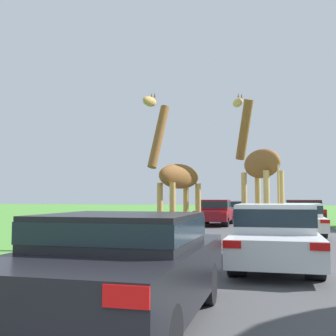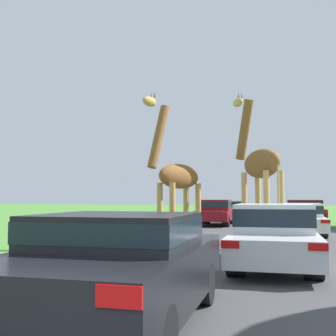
{
  "view_description": "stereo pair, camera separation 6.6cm",
  "coord_description": "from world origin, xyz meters",
  "px_view_note": "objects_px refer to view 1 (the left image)",
  "views": [
    {
      "loc": [
        1.08,
        -0.69,
        1.54
      ],
      "look_at": [
        -2.31,
        12.58,
        2.48
      ],
      "focal_mm": 45.0,
      "sensor_mm": 36.0,
      "label": 1
    },
    {
      "loc": [
        1.15,
        -0.68,
        1.54
      ],
      "look_at": [
        -2.31,
        12.58,
        2.48
      ],
      "focal_mm": 45.0,
      "sensor_mm": 36.0,
      "label": 2
    }
  ],
  "objects_px": {
    "car_verge_right": "(275,234)",
    "car_rear_follower": "(303,212)",
    "giraffe_companion": "(259,167)",
    "car_queue_left": "(300,218)",
    "car_queue_right": "(233,210)",
    "car_far_ahead": "(215,211)",
    "car_lead_maroon": "(120,265)",
    "giraffe_near_road": "(177,178)"
  },
  "relations": [
    {
      "from": "car_queue_right",
      "to": "car_queue_left",
      "type": "height_order",
      "value": "car_queue_right"
    },
    {
      "from": "car_lead_maroon",
      "to": "car_far_ahead",
      "type": "height_order",
      "value": "car_far_ahead"
    },
    {
      "from": "giraffe_near_road",
      "to": "giraffe_companion",
      "type": "xyz_separation_m",
      "value": [
        2.57,
        0.53,
        0.36
      ]
    },
    {
      "from": "giraffe_companion",
      "to": "car_verge_right",
      "type": "distance_m",
      "value": 4.45
    },
    {
      "from": "giraffe_near_road",
      "to": "car_lead_maroon",
      "type": "height_order",
      "value": "giraffe_near_road"
    },
    {
      "from": "giraffe_near_road",
      "to": "car_queue_right",
      "type": "distance_m",
      "value": 14.92
    },
    {
      "from": "car_queue_left",
      "to": "car_far_ahead",
      "type": "distance_m",
      "value": 6.42
    },
    {
      "from": "car_far_ahead",
      "to": "car_rear_follower",
      "type": "relative_size",
      "value": 0.92
    },
    {
      "from": "giraffe_companion",
      "to": "car_queue_right",
      "type": "bearing_deg",
      "value": 64.19
    },
    {
      "from": "car_queue_left",
      "to": "car_queue_right",
      "type": "bearing_deg",
      "value": 110.29
    },
    {
      "from": "giraffe_companion",
      "to": "car_rear_follower",
      "type": "relative_size",
      "value": 1.2
    },
    {
      "from": "giraffe_companion",
      "to": "car_queue_left",
      "type": "relative_size",
      "value": 1.1
    },
    {
      "from": "car_lead_maroon",
      "to": "car_verge_right",
      "type": "xyz_separation_m",
      "value": [
        1.82,
        4.73,
        0.02
      ]
    },
    {
      "from": "car_queue_right",
      "to": "car_verge_right",
      "type": "relative_size",
      "value": 1.09
    },
    {
      "from": "car_lead_maroon",
      "to": "car_queue_right",
      "type": "bearing_deg",
      "value": 92.19
    },
    {
      "from": "car_lead_maroon",
      "to": "car_far_ahead",
      "type": "xyz_separation_m",
      "value": [
        -1.37,
        18.06,
        0.03
      ]
    },
    {
      "from": "giraffe_near_road",
      "to": "car_far_ahead",
      "type": "height_order",
      "value": "giraffe_near_road"
    },
    {
      "from": "giraffe_companion",
      "to": "car_verge_right",
      "type": "bearing_deg",
      "value": -117.92
    },
    {
      "from": "giraffe_near_road",
      "to": "car_lead_maroon",
      "type": "relative_size",
      "value": 1.17
    },
    {
      "from": "car_lead_maroon",
      "to": "car_rear_follower",
      "type": "relative_size",
      "value": 0.94
    },
    {
      "from": "car_rear_follower",
      "to": "car_verge_right",
      "type": "bearing_deg",
      "value": -95.82
    },
    {
      "from": "giraffe_companion",
      "to": "car_queue_right",
      "type": "relative_size",
      "value": 1.11
    },
    {
      "from": "giraffe_companion",
      "to": "car_queue_left",
      "type": "bearing_deg",
      "value": 37.16
    },
    {
      "from": "car_verge_right",
      "to": "car_rear_follower",
      "type": "relative_size",
      "value": 0.99
    },
    {
      "from": "giraffe_near_road",
      "to": "car_rear_follower",
      "type": "relative_size",
      "value": 1.09
    },
    {
      "from": "car_far_ahead",
      "to": "car_verge_right",
      "type": "height_order",
      "value": "car_far_ahead"
    },
    {
      "from": "giraffe_companion",
      "to": "car_rear_follower",
      "type": "height_order",
      "value": "giraffe_companion"
    },
    {
      "from": "car_far_ahead",
      "to": "car_rear_follower",
      "type": "distance_m",
      "value": 4.82
    },
    {
      "from": "car_lead_maroon",
      "to": "car_rear_follower",
      "type": "bearing_deg",
      "value": 80.27
    },
    {
      "from": "car_queue_right",
      "to": "car_far_ahead",
      "type": "relative_size",
      "value": 1.17
    },
    {
      "from": "giraffe_near_road",
      "to": "giraffe_companion",
      "type": "relative_size",
      "value": 0.92
    },
    {
      "from": "giraffe_near_road",
      "to": "car_queue_left",
      "type": "height_order",
      "value": "giraffe_near_road"
    },
    {
      "from": "car_queue_left",
      "to": "car_far_ahead",
      "type": "bearing_deg",
      "value": 130.4
    },
    {
      "from": "giraffe_near_road",
      "to": "car_rear_follower",
      "type": "height_order",
      "value": "giraffe_near_road"
    },
    {
      "from": "giraffe_companion",
      "to": "car_rear_follower",
      "type": "bearing_deg",
      "value": 44.77
    },
    {
      "from": "car_far_ahead",
      "to": "car_verge_right",
      "type": "bearing_deg",
      "value": -76.54
    },
    {
      "from": "car_lead_maroon",
      "to": "car_queue_left",
      "type": "xyz_separation_m",
      "value": [
        2.79,
        13.18,
        -0.03
      ]
    },
    {
      "from": "car_lead_maroon",
      "to": "giraffe_near_road",
      "type": "bearing_deg",
      "value": 98.43
    },
    {
      "from": "car_queue_left",
      "to": "car_verge_right",
      "type": "relative_size",
      "value": 1.1
    },
    {
      "from": "giraffe_companion",
      "to": "car_queue_left",
      "type": "height_order",
      "value": "giraffe_companion"
    },
    {
      "from": "car_queue_right",
      "to": "car_far_ahead",
      "type": "distance_m",
      "value": 5.06
    },
    {
      "from": "giraffe_companion",
      "to": "car_far_ahead",
      "type": "relative_size",
      "value": 1.29
    }
  ]
}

